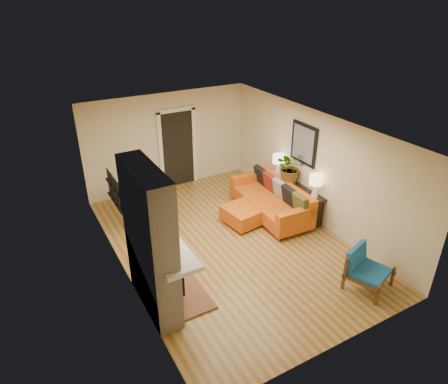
{
  "coord_description": "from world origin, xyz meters",
  "views": [
    {
      "loc": [
        -3.62,
        -6.25,
        4.95
      ],
      "look_at": [
        0.0,
        0.2,
        1.15
      ],
      "focal_mm": 32.0,
      "sensor_mm": 36.0,
      "label": 1
    }
  ],
  "objects_px": {
    "dining_table": "(145,195)",
    "blue_chair": "(365,266)",
    "ottoman": "(244,214)",
    "houseplant": "(291,167)",
    "lamp_near": "(316,183)",
    "lamp_far": "(278,162)",
    "console_table": "(295,191)",
    "sofa": "(273,200)"
  },
  "relations": [
    {
      "from": "blue_chair",
      "to": "dining_table",
      "type": "height_order",
      "value": "dining_table"
    },
    {
      "from": "lamp_near",
      "to": "houseplant",
      "type": "xyz_separation_m",
      "value": [
        -0.01,
        0.89,
        0.07
      ]
    },
    {
      "from": "lamp_near",
      "to": "lamp_far",
      "type": "relative_size",
      "value": 1.0
    },
    {
      "from": "sofa",
      "to": "dining_table",
      "type": "relative_size",
      "value": 1.28
    },
    {
      "from": "sofa",
      "to": "blue_chair",
      "type": "bearing_deg",
      "value": -91.35
    },
    {
      "from": "blue_chair",
      "to": "houseplant",
      "type": "relative_size",
      "value": 1.14
    },
    {
      "from": "dining_table",
      "to": "lamp_near",
      "type": "height_order",
      "value": "lamp_near"
    },
    {
      "from": "sofa",
      "to": "blue_chair",
      "type": "distance_m",
      "value": 2.95
    },
    {
      "from": "ottoman",
      "to": "lamp_far",
      "type": "relative_size",
      "value": 1.73
    },
    {
      "from": "console_table",
      "to": "lamp_far",
      "type": "relative_size",
      "value": 3.43
    },
    {
      "from": "ottoman",
      "to": "blue_chair",
      "type": "distance_m",
      "value": 3.04
    },
    {
      "from": "blue_chair",
      "to": "dining_table",
      "type": "bearing_deg",
      "value": 122.25
    },
    {
      "from": "lamp_near",
      "to": "houseplant",
      "type": "bearing_deg",
      "value": 90.64
    },
    {
      "from": "dining_table",
      "to": "lamp_far",
      "type": "distance_m",
      "value": 3.37
    },
    {
      "from": "ottoman",
      "to": "console_table",
      "type": "distance_m",
      "value": 1.4
    },
    {
      "from": "ottoman",
      "to": "console_table",
      "type": "height_order",
      "value": "console_table"
    },
    {
      "from": "dining_table",
      "to": "lamp_far",
      "type": "height_order",
      "value": "lamp_far"
    },
    {
      "from": "dining_table",
      "to": "blue_chair",
      "type": "bearing_deg",
      "value": -57.75
    },
    {
      "from": "console_table",
      "to": "sofa",
      "type": "bearing_deg",
      "value": 163.6
    },
    {
      "from": "sofa",
      "to": "console_table",
      "type": "height_order",
      "value": "sofa"
    },
    {
      "from": "ottoman",
      "to": "houseplant",
      "type": "height_order",
      "value": "houseplant"
    },
    {
      "from": "dining_table",
      "to": "lamp_far",
      "type": "relative_size",
      "value": 3.39
    },
    {
      "from": "lamp_near",
      "to": "console_table",
      "type": "bearing_deg",
      "value": 90.0
    },
    {
      "from": "sofa",
      "to": "console_table",
      "type": "distance_m",
      "value": 0.57
    },
    {
      "from": "ottoman",
      "to": "dining_table",
      "type": "distance_m",
      "value": 2.34
    },
    {
      "from": "sofa",
      "to": "houseplant",
      "type": "height_order",
      "value": "houseplant"
    },
    {
      "from": "blue_chair",
      "to": "console_table",
      "type": "height_order",
      "value": "blue_chair"
    },
    {
      "from": "console_table",
      "to": "lamp_far",
      "type": "xyz_separation_m",
      "value": [
        0.0,
        0.72,
        0.49
      ]
    },
    {
      "from": "ottoman",
      "to": "houseplant",
      "type": "bearing_deg",
      "value": 3.36
    },
    {
      "from": "ottoman",
      "to": "lamp_near",
      "type": "bearing_deg",
      "value": -30.97
    },
    {
      "from": "blue_chair",
      "to": "houseplant",
      "type": "distance_m",
      "value": 3.15
    },
    {
      "from": "blue_chair",
      "to": "lamp_far",
      "type": "distance_m",
      "value": 3.62
    },
    {
      "from": "houseplant",
      "to": "sofa",
      "type": "bearing_deg",
      "value": -172.63
    },
    {
      "from": "ottoman",
      "to": "lamp_near",
      "type": "relative_size",
      "value": 1.73
    },
    {
      "from": "console_table",
      "to": "lamp_near",
      "type": "bearing_deg",
      "value": -90.0
    },
    {
      "from": "dining_table",
      "to": "sofa",
      "type": "bearing_deg",
      "value": -25.24
    },
    {
      "from": "dining_table",
      "to": "ottoman",
      "type": "bearing_deg",
      "value": -34.49
    },
    {
      "from": "dining_table",
      "to": "houseplant",
      "type": "xyz_separation_m",
      "value": [
        3.25,
        -1.23,
        0.5
      ]
    },
    {
      "from": "sofa",
      "to": "houseplant",
      "type": "distance_m",
      "value": 0.89
    },
    {
      "from": "sofa",
      "to": "console_table",
      "type": "xyz_separation_m",
      "value": [
        0.52,
        -0.15,
        0.18
      ]
    },
    {
      "from": "ottoman",
      "to": "blue_chair",
      "type": "bearing_deg",
      "value": -75.25
    },
    {
      "from": "blue_chair",
      "to": "houseplant",
      "type": "bearing_deg",
      "value": 79.21
    }
  ]
}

